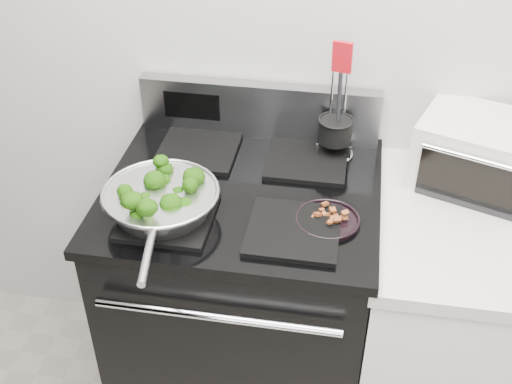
% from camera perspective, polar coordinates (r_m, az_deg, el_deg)
% --- Properties ---
extents(back_wall, '(4.00, 0.02, 2.70)m').
position_cam_1_polar(back_wall, '(1.93, 9.65, 15.07)').
color(back_wall, silver).
rests_on(back_wall, ground).
extents(gas_range, '(0.79, 0.69, 1.13)m').
position_cam_1_polar(gas_range, '(2.15, -1.09, -9.67)').
color(gas_range, black).
rests_on(gas_range, floor).
extents(counter, '(0.62, 0.68, 0.92)m').
position_cam_1_polar(counter, '(2.18, 17.30, -11.97)').
color(counter, white).
rests_on(counter, floor).
extents(skillet, '(0.32, 0.50, 0.07)m').
position_cam_1_polar(skillet, '(1.73, -8.43, -0.73)').
color(skillet, silver).
rests_on(skillet, gas_range).
extents(broccoli_pile, '(0.25, 0.25, 0.09)m').
position_cam_1_polar(broccoli_pile, '(1.72, -8.47, -0.19)').
color(broccoli_pile, black).
rests_on(broccoli_pile, skillet).
extents(bacon_plate, '(0.18, 0.18, 0.04)m').
position_cam_1_polar(bacon_plate, '(1.72, 6.38, -2.21)').
color(bacon_plate, black).
rests_on(bacon_plate, gas_range).
extents(utensil_holder, '(0.12, 0.12, 0.38)m').
position_cam_1_polar(utensil_holder, '(1.97, 7.02, 4.96)').
color(utensil_holder, silver).
rests_on(utensil_holder, gas_range).
extents(toaster_oven, '(0.43, 0.38, 0.21)m').
position_cam_1_polar(toaster_oven, '(1.97, 19.49, 3.22)').
color(toaster_oven, silver).
rests_on(toaster_oven, counter).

